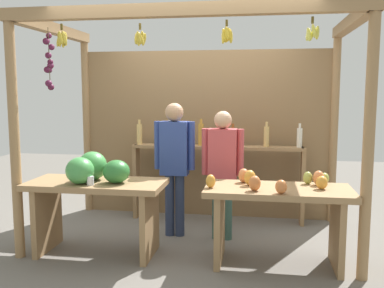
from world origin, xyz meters
The scene contains 7 objects.
ground_plane centered at (0.00, 0.00, 0.00)m, with size 12.00×12.00×0.00m, color slate.
market_stall centered at (-0.01, 0.44, 1.43)m, with size 3.50×1.92×2.50m.
fruit_counter_left centered at (-0.93, -0.69, 0.70)m, with size 1.42×0.64×1.08m.
fruit_counter_right centered at (0.93, -0.67, 0.59)m, with size 1.42×0.65×0.93m.
bottle_shelf_unit centered at (0.19, 0.68, 0.81)m, with size 2.24×0.22×1.35m.
vendor_man centered at (-0.24, 0.01, 0.94)m, with size 0.48×0.21×1.57m.
vendor_woman centered at (0.33, -0.03, 0.88)m, with size 0.48×0.20×1.49m.
Camera 1 is at (0.75, -4.84, 1.71)m, focal length 40.09 mm.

